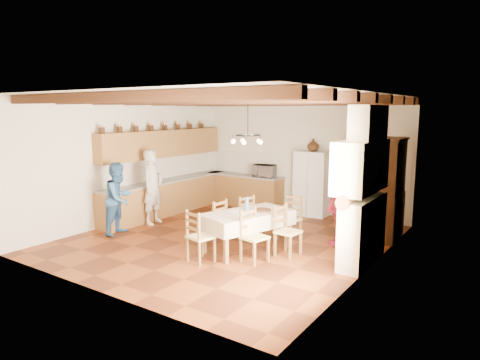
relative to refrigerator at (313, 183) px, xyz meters
name	(u,v)px	position (x,y,z in m)	size (l,w,h in m)	color
floor	(228,240)	(-0.55, -3.03, -0.85)	(6.00, 6.50, 0.02)	#4D210F
ceiling	(228,95)	(-0.55, -3.03, 2.17)	(6.00, 6.50, 0.02)	silver
wall_back	(298,156)	(-0.55, 0.23, 0.66)	(6.00, 0.02, 3.00)	beige
wall_front	(96,195)	(-0.55, -6.29, 0.66)	(6.00, 0.02, 3.00)	beige
wall_left	(129,160)	(-3.56, -3.03, 0.66)	(0.02, 6.50, 3.00)	beige
wall_right	(373,183)	(2.46, -3.03, 0.66)	(0.02, 6.50, 3.00)	beige
ceiling_beams	(228,100)	(-0.55, -3.03, 2.07)	(6.00, 6.30, 0.16)	#3C2213
lower_cabinets_left	(169,197)	(-3.25, -1.98, -0.41)	(0.60, 4.30, 0.86)	brown
lower_cabinets_back	(244,191)	(-2.10, -0.08, -0.41)	(2.30, 0.60, 0.86)	brown
countertop_left	(168,181)	(-3.25, -1.98, 0.04)	(0.62, 4.30, 0.04)	gray
countertop_back	(244,175)	(-2.10, -0.08, 0.04)	(2.34, 0.62, 0.04)	gray
backsplash_left	(160,168)	(-3.54, -1.98, 0.36)	(0.03, 4.30, 0.60)	silver
backsplash_back	(250,163)	(-2.10, 0.20, 0.36)	(2.30, 0.03, 0.60)	silver
upper_cabinets	(164,144)	(-3.38, -1.98, 1.01)	(0.35, 4.20, 0.70)	brown
fireplace	(360,186)	(2.17, -2.83, 0.56)	(0.56, 1.60, 2.80)	#F1E5C5
wall_picture	(355,146)	(1.00, 0.20, 1.01)	(0.34, 0.03, 0.42)	black
refrigerator	(313,183)	(0.00, 0.00, 0.00)	(0.84, 0.69, 1.68)	white
hutch	(389,189)	(2.20, -0.98, 0.23)	(0.50, 1.18, 2.15)	#361E0F
dining_table	(248,216)	(0.17, -3.38, -0.16)	(1.40, 1.94, 0.77)	beige
chandelier	(248,135)	(0.17, -3.38, 1.41)	(0.47, 0.47, 0.03)	black
chair_left_near	(214,223)	(-0.55, -3.53, -0.36)	(0.42, 0.40, 0.96)	brown
chair_left_far	(242,216)	(-0.36, -2.79, -0.36)	(0.42, 0.40, 0.96)	brown
chair_right_near	(255,236)	(0.64, -3.88, -0.36)	(0.42, 0.40, 0.96)	brown
chair_right_far	(288,231)	(0.97, -3.22, -0.36)	(0.42, 0.40, 0.96)	brown
chair_end_near	(201,236)	(-0.18, -4.40, -0.36)	(0.42, 0.40, 0.96)	brown
chair_end_far	(289,218)	(0.54, -2.37, -0.36)	(0.42, 0.40, 0.96)	brown
person_man	(153,187)	(-2.82, -2.96, 0.06)	(0.66, 0.43, 1.80)	beige
person_woman_blue	(119,198)	(-2.79, -4.02, -0.04)	(0.78, 0.61, 1.60)	#326099
person_woman_red	(341,206)	(1.55, -2.07, -0.03)	(0.94, 0.39, 1.61)	#AE1E36
microwave	(264,171)	(-1.43, -0.08, 0.22)	(0.59, 0.40, 0.33)	silver
fridge_vase	(313,145)	(-0.03, 0.00, 1.00)	(0.30, 0.30, 0.32)	#361E0F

